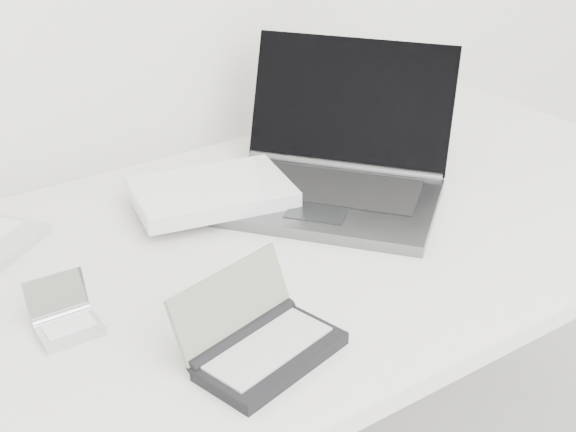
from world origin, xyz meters
TOP-DOWN VIEW (x-y plane):
  - desk at (0.00, 1.55)m, footprint 1.60×0.80m
  - laptop_large at (0.09, 1.65)m, footprint 0.61×0.52m
  - pda_silver at (-0.40, 1.51)m, footprint 0.08×0.09m
  - palmtop_charcoal at (-0.21, 1.31)m, footprint 0.22×0.18m

SIDE VIEW (x-z plane):
  - desk at x=0.00m, z-range 0.32..1.05m
  - pda_silver at x=-0.40m, z-range 0.71..0.78m
  - palmtop_charcoal at x=-0.21m, z-range 0.70..0.80m
  - laptop_large at x=0.09m, z-range 0.65..0.89m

